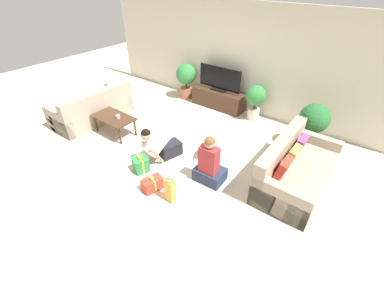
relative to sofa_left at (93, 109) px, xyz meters
name	(u,v)px	position (x,y,z in m)	size (l,w,h in m)	color
ground_plane	(171,150)	(2.38, 0.18, -0.29)	(16.00, 16.00, 0.00)	beige
wall_back	(238,59)	(2.38, 2.81, 1.01)	(8.40, 0.06, 2.60)	beige
sofa_left	(93,109)	(0.00, 0.00, 0.00)	(0.92, 1.88, 0.83)	tan
sofa_right	(295,170)	(4.76, 0.74, 0.01)	(0.92, 1.88, 0.83)	tan
coffee_table	(114,119)	(0.94, -0.09, 0.10)	(0.98, 0.55, 0.43)	#472D1E
tv_console	(218,99)	(2.07, 2.51, -0.05)	(1.45, 0.46, 0.48)	#472D1E
tv	(219,80)	(2.07, 2.51, 0.47)	(1.21, 0.20, 0.63)	black
potted_plant_corner_right	(314,120)	(4.62, 2.04, 0.37)	(0.60, 0.60, 0.99)	#4C4C51
potted_plant_back_left	(186,77)	(0.99, 2.46, 0.32)	(0.56, 0.56, 0.98)	#A36042
potted_plant_back_right	(255,99)	(3.15, 2.46, 0.26)	(0.48, 0.48, 0.88)	beige
person_kneeling	(160,144)	(2.43, -0.16, 0.06)	(0.51, 0.83, 0.79)	#23232D
person_sitting	(210,165)	(3.55, -0.11, 0.06)	(0.54, 0.49, 0.95)	#283351
dog	(205,146)	(3.05, 0.47, -0.06)	(0.22, 0.56, 0.34)	black
gift_box_a	(141,164)	(2.38, -0.67, -0.14)	(0.32, 0.33, 0.36)	#2D934C
gift_box_b	(153,184)	(2.90, -0.88, -0.17)	(0.29, 0.39, 0.28)	red
gift_bag_a	(170,190)	(3.31, -0.89, -0.07)	(0.20, 0.14, 0.45)	#E5B74C
mug	(118,117)	(1.10, -0.08, 0.19)	(0.12, 0.08, 0.09)	silver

